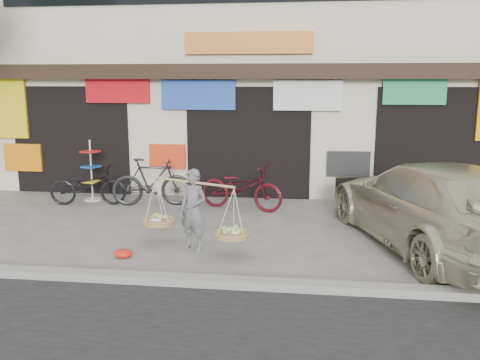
# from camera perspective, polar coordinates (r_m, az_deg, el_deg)

# --- Properties ---
(ground) EXTENTS (70.00, 70.00, 0.00)m
(ground) POSITION_cam_1_polar(r_m,az_deg,el_deg) (9.22, -1.47, -6.90)
(ground) COLOR gray
(ground) RESTS_ON ground
(kerb) EXTENTS (70.00, 0.25, 0.12)m
(kerb) POSITION_cam_1_polar(r_m,az_deg,el_deg) (7.35, -3.84, -11.28)
(kerb) COLOR gray
(kerb) RESTS_ON ground
(shophouse_block) EXTENTS (14.00, 6.32, 7.00)m
(shophouse_block) POSITION_cam_1_polar(r_m,az_deg,el_deg) (15.14, 2.18, 13.44)
(shophouse_block) COLOR beige
(shophouse_block) RESTS_ON ground
(street_vendor) EXTENTS (1.95, 1.17, 1.40)m
(street_vendor) POSITION_cam_1_polar(r_m,az_deg,el_deg) (8.65, -5.26, -3.78)
(street_vendor) COLOR slate
(street_vendor) RESTS_ON ground
(bike_0) EXTENTS (1.82, 0.87, 0.92)m
(bike_0) POSITION_cam_1_polar(r_m,az_deg,el_deg) (12.25, -16.69, -0.58)
(bike_0) COLOR black
(bike_0) RESTS_ON ground
(bike_1) EXTENTS (1.90, 0.81, 1.11)m
(bike_1) POSITION_cam_1_polar(r_m,az_deg,el_deg) (11.81, -9.87, -0.22)
(bike_1) COLOR black
(bike_1) RESTS_ON ground
(bike_2) EXTENTS (2.05, 1.17, 1.02)m
(bike_2) POSITION_cam_1_polar(r_m,az_deg,el_deg) (11.29, 0.14, -0.82)
(bike_2) COLOR #4C0D16
(bike_2) RESTS_ON ground
(suv) EXTENTS (3.49, 5.57, 1.51)m
(suv) POSITION_cam_1_polar(r_m,az_deg,el_deg) (9.35, 20.82, -2.61)
(suv) COLOR beige
(suv) RESTS_ON ground
(display_rack) EXTENTS (0.43, 0.43, 1.46)m
(display_rack) POSITION_cam_1_polar(r_m,az_deg,el_deg) (12.66, -16.33, 0.41)
(display_rack) COLOR silver
(display_rack) RESTS_ON ground
(red_bag) EXTENTS (0.31, 0.25, 0.14)m
(red_bag) POSITION_cam_1_polar(r_m,az_deg,el_deg) (8.61, -13.01, -8.04)
(red_bag) COLOR red
(red_bag) RESTS_ON ground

